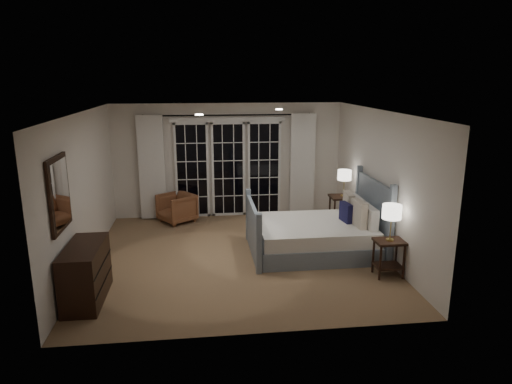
{
  "coord_description": "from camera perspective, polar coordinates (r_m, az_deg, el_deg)",
  "views": [
    {
      "loc": [
        -0.59,
        -7.44,
        3.05
      ],
      "look_at": [
        0.36,
        0.39,
        1.05
      ],
      "focal_mm": 32.0,
      "sensor_mm": 36.0,
      "label": 1
    }
  ],
  "objects": [
    {
      "name": "ceiling",
      "position": [
        7.48,
        -2.45,
        10.0
      ],
      "size": [
        5.0,
        5.0,
        0.0
      ],
      "primitive_type": "plane",
      "rotation": [
        3.14,
        0.0,
        0.0
      ],
      "color": "white",
      "rests_on": "wall_back"
    },
    {
      "name": "dresser",
      "position": [
        6.84,
        -20.51,
        -9.49
      ],
      "size": [
        0.48,
        1.14,
        0.8
      ],
      "color": "black",
      "rests_on": "floor"
    },
    {
      "name": "floor",
      "position": [
        8.06,
        -2.26,
        -8.01
      ],
      "size": [
        5.0,
        5.0,
        0.0
      ],
      "primitive_type": "plane",
      "color": "olive",
      "rests_on": "ground"
    },
    {
      "name": "curtain_right",
      "position": [
        10.25,
        5.81,
        3.48
      ],
      "size": [
        0.55,
        0.1,
        2.25
      ],
      "primitive_type": "cube",
      "color": "white",
      "rests_on": "curtain_rod"
    },
    {
      "name": "french_doors",
      "position": [
        10.11,
        -3.47,
        3.03
      ],
      "size": [
        2.5,
        0.04,
        2.2
      ],
      "color": "black",
      "rests_on": "wall_back"
    },
    {
      "name": "armchair",
      "position": [
        9.94,
        -9.88,
        -1.98
      ],
      "size": [
        0.94,
        0.94,
        0.62
      ],
      "primitive_type": "imported",
      "rotation": [
        0.0,
        0.0,
        -0.95
      ],
      "color": "brown",
      "rests_on": "floor"
    },
    {
      "name": "mirror",
      "position": [
        6.55,
        -23.38,
        -0.21
      ],
      "size": [
        0.05,
        0.85,
        1.0
      ],
      "color": "black",
      "rests_on": "wall_left"
    },
    {
      "name": "bed",
      "position": [
        8.22,
        7.63,
        -5.26
      ],
      "size": [
        2.22,
        1.59,
        1.29
      ],
      "color": "gray",
      "rests_on": "floor"
    },
    {
      "name": "lamp_right",
      "position": [
        9.32,
        11.0,
        2.04
      ],
      "size": [
        0.28,
        0.28,
        0.54
      ],
      "color": "#B39847",
      "rests_on": "nightstand_right"
    },
    {
      "name": "nightstand_right",
      "position": [
        9.48,
        10.82,
        -1.86
      ],
      "size": [
        0.54,
        0.43,
        0.7
      ],
      "color": "black",
      "rests_on": "floor"
    },
    {
      "name": "wall_left",
      "position": [
        7.89,
        -20.76,
        0.1
      ],
      "size": [
        0.02,
        5.0,
        2.5
      ],
      "primitive_type": "cube",
      "color": "silver",
      "rests_on": "floor"
    },
    {
      "name": "curtain_left",
      "position": [
        10.06,
        -12.89,
        2.99
      ],
      "size": [
        0.55,
        0.1,
        2.25
      ],
      "primitive_type": "cube",
      "color": "white",
      "rests_on": "curtain_rod"
    },
    {
      "name": "downlight_b",
      "position": [
        7.06,
        -7.11,
        9.57
      ],
      "size": [
        0.12,
        0.12,
        0.01
      ],
      "primitive_type": "cylinder",
      "color": "white",
      "rests_on": "ceiling"
    },
    {
      "name": "nightstand_left",
      "position": [
        7.47,
        16.26,
        -7.28
      ],
      "size": [
        0.45,
        0.36,
        0.59
      ],
      "color": "black",
      "rests_on": "floor"
    },
    {
      "name": "downlight_a",
      "position": [
        8.18,
        2.9,
        10.29
      ],
      "size": [
        0.12,
        0.12,
        0.01
      ],
      "primitive_type": "cylinder",
      "color": "white",
      "rests_on": "ceiling"
    },
    {
      "name": "lamp_left",
      "position": [
        7.26,
        16.62,
        -2.44
      ],
      "size": [
        0.29,
        0.29,
        0.57
      ],
      "color": "#B39847",
      "rests_on": "nightstand_left"
    },
    {
      "name": "wall_back",
      "position": [
        10.12,
        -3.5,
        3.96
      ],
      "size": [
        5.0,
        0.02,
        2.5
      ],
      "primitive_type": "cube",
      "color": "silver",
      "rests_on": "floor"
    },
    {
      "name": "wall_right",
      "position": [
        8.25,
        15.23,
        1.13
      ],
      "size": [
        0.02,
        5.0,
        2.5
      ],
      "primitive_type": "cube",
      "color": "silver",
      "rests_on": "floor"
    },
    {
      "name": "curtain_rod",
      "position": [
        9.89,
        -3.55,
        9.57
      ],
      "size": [
        3.5,
        0.03,
        0.03
      ],
      "primitive_type": "cylinder",
      "rotation": [
        0.0,
        1.57,
        0.0
      ],
      "color": "black",
      "rests_on": "wall_back"
    },
    {
      "name": "wall_front",
      "position": [
        5.29,
        -0.13,
        -5.68
      ],
      "size": [
        5.0,
        0.02,
        2.5
      ],
      "primitive_type": "cube",
      "color": "silver",
      "rests_on": "floor"
    }
  ]
}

